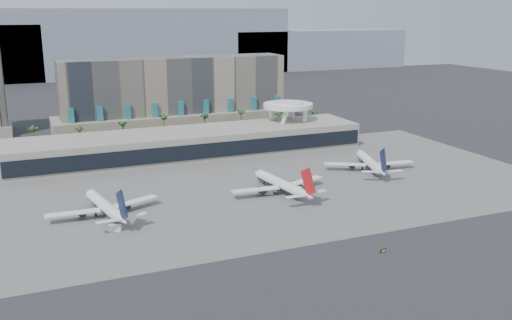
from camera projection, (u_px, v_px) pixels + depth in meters
name	position (u px, v px, depth m)	size (l,w,h in m)	color
ground	(289.00, 235.00, 178.79)	(900.00, 900.00, 0.00)	#232326
apron_pad	(229.00, 186.00, 227.91)	(260.00, 130.00, 0.06)	#5B5B59
mountain_ridge	(120.00, 48.00, 601.34)	(680.00, 60.00, 70.00)	gray
hotel	(176.00, 101.00, 334.01)	(140.00, 30.00, 42.00)	gray
terminal	(191.00, 142.00, 275.25)	(170.00, 32.50, 14.50)	#A79E92
saucer_structure	(288.00, 108.00, 298.07)	(26.00, 26.00, 21.89)	white
palm_row	(185.00, 120.00, 308.23)	(157.80, 2.80, 13.10)	brown
airliner_left	(105.00, 206.00, 194.29)	(39.03, 40.53, 14.11)	white
airliner_centre	(281.00, 184.00, 218.35)	(40.40, 41.85, 14.49)	white
airliner_right	(370.00, 163.00, 249.41)	(39.01, 40.40, 14.36)	white
service_vehicle_a	(115.00, 228.00, 181.53)	(4.02, 1.96, 1.96)	white
service_vehicle_b	(268.00, 192.00, 217.88)	(3.88, 2.22, 1.99)	silver
taxiway_sign	(383.00, 251.00, 165.72)	(2.17, 0.81, 0.98)	black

